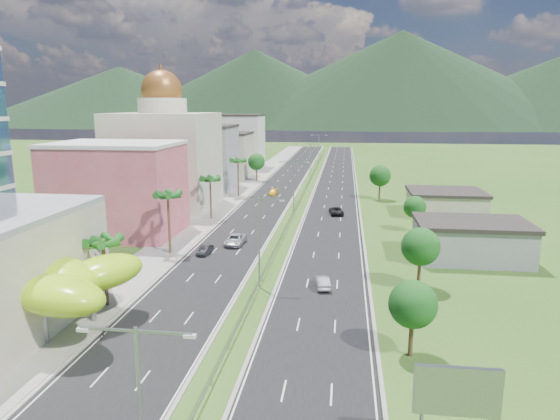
% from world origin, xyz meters
% --- Properties ---
extents(ground, '(500.00, 500.00, 0.00)m').
position_xyz_m(ground, '(0.00, 0.00, 0.00)').
color(ground, '#2D5119').
rests_on(ground, ground).
extents(road_left, '(11.00, 260.00, 0.04)m').
position_xyz_m(road_left, '(-7.50, 90.00, 0.02)').
color(road_left, black).
rests_on(road_left, ground).
extents(road_right, '(11.00, 260.00, 0.04)m').
position_xyz_m(road_right, '(7.50, 90.00, 0.02)').
color(road_right, black).
rests_on(road_right, ground).
extents(sidewalk_left, '(7.00, 260.00, 0.12)m').
position_xyz_m(sidewalk_left, '(-17.00, 90.00, 0.06)').
color(sidewalk_left, gray).
rests_on(sidewalk_left, ground).
extents(median_guardrail, '(0.10, 216.06, 0.76)m').
position_xyz_m(median_guardrail, '(0.00, 71.99, 0.62)').
color(median_guardrail, gray).
rests_on(median_guardrail, ground).
extents(streetlight_median_a, '(6.04, 0.25, 11.00)m').
position_xyz_m(streetlight_median_a, '(0.00, -25.00, 6.75)').
color(streetlight_median_a, gray).
rests_on(streetlight_median_a, ground).
extents(streetlight_median_b, '(6.04, 0.25, 11.00)m').
position_xyz_m(streetlight_median_b, '(0.00, 10.00, 6.75)').
color(streetlight_median_b, gray).
rests_on(streetlight_median_b, ground).
extents(streetlight_median_c, '(6.04, 0.25, 11.00)m').
position_xyz_m(streetlight_median_c, '(0.00, 50.00, 6.75)').
color(streetlight_median_c, gray).
rests_on(streetlight_median_c, ground).
extents(streetlight_median_d, '(6.04, 0.25, 11.00)m').
position_xyz_m(streetlight_median_d, '(0.00, 95.00, 6.75)').
color(streetlight_median_d, gray).
rests_on(streetlight_median_d, ground).
extents(streetlight_median_e, '(6.04, 0.25, 11.00)m').
position_xyz_m(streetlight_median_e, '(0.00, 140.00, 6.75)').
color(streetlight_median_e, gray).
rests_on(streetlight_median_e, ground).
extents(lime_canopy, '(18.00, 15.00, 7.40)m').
position_xyz_m(lime_canopy, '(-20.00, -4.00, 4.99)').
color(lime_canopy, '#A5E015').
rests_on(lime_canopy, ground).
extents(pink_shophouse, '(20.00, 15.00, 15.00)m').
position_xyz_m(pink_shophouse, '(-28.00, 32.00, 7.50)').
color(pink_shophouse, '#C24F5D').
rests_on(pink_shophouse, ground).
extents(domed_building, '(20.00, 20.00, 28.70)m').
position_xyz_m(domed_building, '(-28.00, 55.00, 11.35)').
color(domed_building, beige).
rests_on(domed_building, ground).
extents(midrise_grey, '(16.00, 15.00, 16.00)m').
position_xyz_m(midrise_grey, '(-27.00, 80.00, 8.00)').
color(midrise_grey, gray).
rests_on(midrise_grey, ground).
extents(midrise_beige, '(16.00, 15.00, 13.00)m').
position_xyz_m(midrise_beige, '(-27.00, 102.00, 6.50)').
color(midrise_beige, '#A99F8B').
rests_on(midrise_beige, ground).
extents(midrise_white, '(16.00, 15.00, 18.00)m').
position_xyz_m(midrise_white, '(-27.00, 125.00, 9.00)').
color(midrise_white, silver).
rests_on(midrise_white, ground).
extents(billboard, '(5.20, 0.35, 6.20)m').
position_xyz_m(billboard, '(17.00, -18.00, 4.42)').
color(billboard, gray).
rests_on(billboard, ground).
extents(shed_near, '(15.00, 10.00, 5.00)m').
position_xyz_m(shed_near, '(28.00, 25.00, 2.50)').
color(shed_near, gray).
rests_on(shed_near, ground).
extents(shed_far, '(14.00, 12.00, 4.40)m').
position_xyz_m(shed_far, '(30.00, 55.00, 2.20)').
color(shed_far, '#A99F8B').
rests_on(shed_far, ground).
extents(palm_tree_b, '(3.60, 3.60, 8.10)m').
position_xyz_m(palm_tree_b, '(-15.50, 2.00, 7.06)').
color(palm_tree_b, '#47301C').
rests_on(palm_tree_b, ground).
extents(palm_tree_c, '(3.60, 3.60, 9.60)m').
position_xyz_m(palm_tree_c, '(-15.50, 22.00, 8.50)').
color(palm_tree_c, '#47301C').
rests_on(palm_tree_c, ground).
extents(palm_tree_d, '(3.60, 3.60, 8.60)m').
position_xyz_m(palm_tree_d, '(-15.50, 45.00, 7.54)').
color(palm_tree_d, '#47301C').
rests_on(palm_tree_d, ground).
extents(palm_tree_e, '(3.60, 3.60, 9.40)m').
position_xyz_m(palm_tree_e, '(-15.50, 70.00, 8.31)').
color(palm_tree_e, '#47301C').
rests_on(palm_tree_e, ground).
extents(leafy_tree_lfar, '(4.90, 4.90, 8.05)m').
position_xyz_m(leafy_tree_lfar, '(-15.50, 95.00, 5.58)').
color(leafy_tree_lfar, '#47301C').
rests_on(leafy_tree_lfar, ground).
extents(leafy_tree_ra, '(4.20, 4.20, 6.90)m').
position_xyz_m(leafy_tree_ra, '(16.00, -5.00, 4.78)').
color(leafy_tree_ra, '#47301C').
rests_on(leafy_tree_ra, ground).
extents(leafy_tree_rb, '(4.55, 4.55, 7.47)m').
position_xyz_m(leafy_tree_rb, '(19.00, 12.00, 5.18)').
color(leafy_tree_rb, '#47301C').
rests_on(leafy_tree_rb, ground).
extents(leafy_tree_rc, '(3.85, 3.85, 6.33)m').
position_xyz_m(leafy_tree_rc, '(22.00, 40.00, 4.37)').
color(leafy_tree_rc, '#47301C').
rests_on(leafy_tree_rc, ground).
extents(leafy_tree_rd, '(4.90, 4.90, 8.05)m').
position_xyz_m(leafy_tree_rd, '(18.00, 70.00, 5.58)').
color(leafy_tree_rd, '#47301C').
rests_on(leafy_tree_rd, ground).
extents(mountain_ridge, '(860.00, 140.00, 90.00)m').
position_xyz_m(mountain_ridge, '(60.00, 450.00, 0.00)').
color(mountain_ridge, black).
rests_on(mountain_ridge, ground).
extents(car_dark_left, '(1.76, 3.98, 1.27)m').
position_xyz_m(car_dark_left, '(-10.26, 22.24, 0.68)').
color(car_dark_left, black).
rests_on(car_dark_left, road_left).
extents(car_silver_mid_left, '(2.79, 5.77, 1.58)m').
position_xyz_m(car_silver_mid_left, '(-6.94, 27.84, 0.83)').
color(car_silver_mid_left, '#ACAEB4').
rests_on(car_silver_mid_left, road_left).
extents(car_yellow_far_left, '(2.03, 4.56, 1.30)m').
position_xyz_m(car_yellow_far_left, '(-7.40, 72.96, 0.69)').
color(car_yellow_far_left, gold).
rests_on(car_yellow_far_left, road_left).
extents(car_silver_right, '(2.21, 4.51, 1.42)m').
position_xyz_m(car_silver_right, '(7.56, 10.65, 0.75)').
color(car_silver_right, '#989A9F').
rests_on(car_silver_right, road_right).
extents(car_dark_far_right, '(3.30, 5.78, 1.52)m').
position_xyz_m(car_dark_far_right, '(8.36, 52.32, 0.80)').
color(car_dark_far_right, black).
rests_on(car_dark_far_right, road_right).
extents(motorcycle, '(0.63, 2.01, 1.28)m').
position_xyz_m(motorcycle, '(-12.30, -4.92, 0.68)').
color(motorcycle, black).
rests_on(motorcycle, road_left).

